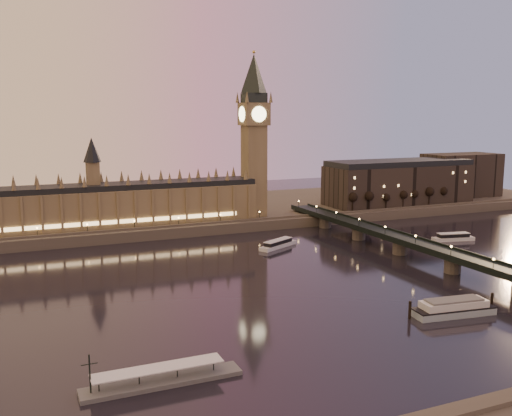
{
  "coord_description": "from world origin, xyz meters",
  "views": [
    {
      "loc": [
        -88.28,
        -213.28,
        70.67
      ],
      "look_at": [
        18.45,
        35.0,
        26.33
      ],
      "focal_mm": 40.0,
      "sensor_mm": 36.0,
      "label": 1
    }
  ],
  "objects_px": {
    "cruise_boat_a": "(278,244)",
    "cruise_boat_b": "(453,237)",
    "pontoon_pier": "(162,380)",
    "moored_barge": "(454,308)"
  },
  "relations": [
    {
      "from": "cruise_boat_a",
      "to": "cruise_boat_b",
      "type": "distance_m",
      "value": 101.61
    },
    {
      "from": "cruise_boat_b",
      "to": "cruise_boat_a",
      "type": "bearing_deg",
      "value": 177.97
    },
    {
      "from": "cruise_boat_a",
      "to": "pontoon_pier",
      "type": "distance_m",
      "value": 162.19
    },
    {
      "from": "cruise_boat_b",
      "to": "moored_barge",
      "type": "height_order",
      "value": "moored_barge"
    },
    {
      "from": "moored_barge",
      "to": "cruise_boat_b",
      "type": "bearing_deg",
      "value": 55.08
    },
    {
      "from": "cruise_boat_a",
      "to": "cruise_boat_b",
      "type": "xyz_separation_m",
      "value": [
        98.71,
        -24.13,
        0.08
      ]
    },
    {
      "from": "cruise_boat_b",
      "to": "pontoon_pier",
      "type": "relative_size",
      "value": 0.57
    },
    {
      "from": "cruise_boat_a",
      "to": "moored_barge",
      "type": "relative_size",
      "value": 0.75
    },
    {
      "from": "cruise_boat_a",
      "to": "moored_barge",
      "type": "height_order",
      "value": "moored_barge"
    },
    {
      "from": "cruise_boat_b",
      "to": "pontoon_pier",
      "type": "distance_m",
      "value": 222.14
    }
  ]
}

